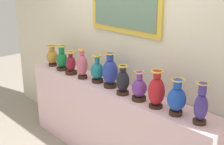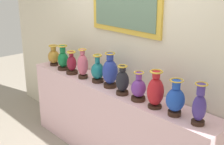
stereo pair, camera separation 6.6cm
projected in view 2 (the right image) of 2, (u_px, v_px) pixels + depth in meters
name	position (u px, v px, depth m)	size (l,w,h in m)	color
display_shelf	(112.00, 125.00, 3.72)	(2.82, 0.41, 0.99)	beige
back_wall	(129.00, 38.00, 3.56)	(5.38, 0.14, 3.05)	beige
vase_ochre	(54.00, 56.00, 4.33)	(0.16, 0.16, 0.29)	#382319
vase_emerald	(63.00, 59.00, 4.14)	(0.16, 0.16, 0.34)	#382319
vase_burgundy	(72.00, 64.00, 3.97)	(0.15, 0.15, 0.31)	#382319
vase_rose	(83.00, 65.00, 3.79)	(0.14, 0.14, 0.38)	#382319
vase_teal	(98.00, 71.00, 3.67)	(0.16, 0.16, 0.34)	#382319
vase_cobalt	(110.00, 72.00, 3.50)	(0.18, 0.18, 0.41)	#382319
vase_onyx	(122.00, 81.00, 3.29)	(0.14, 0.14, 0.33)	#382319
vase_violet	(138.00, 89.00, 3.15)	(0.16, 0.16, 0.31)	#382319
vase_crimson	(155.00, 91.00, 2.96)	(0.17, 0.17, 0.38)	#382319
vase_sapphire	(175.00, 100.00, 2.81)	(0.18, 0.18, 0.35)	#382319
vase_indigo	(199.00, 107.00, 2.63)	(0.12, 0.12, 0.38)	#382319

